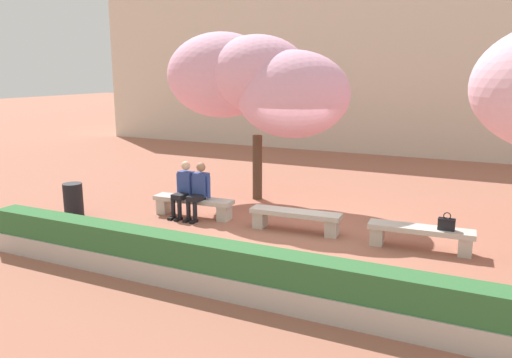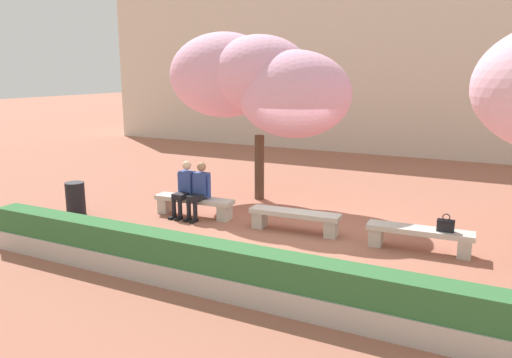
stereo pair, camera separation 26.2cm
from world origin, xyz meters
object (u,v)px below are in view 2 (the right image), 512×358
handbag (446,225)px  cherry_tree_main (256,81)px  stone_bench_center (419,235)px  trash_bin (76,199)px  stone_bench_west_end (194,203)px  person_seated_left (185,187)px  stone_bench_near_west (295,218)px  person_seated_right (200,188)px

handbag → cherry_tree_main: cherry_tree_main is taller
cherry_tree_main → stone_bench_center: bearing=-24.7°
stone_bench_center → cherry_tree_main: bearing=155.3°
stone_bench_center → trash_bin: bearing=-171.3°
stone_bench_west_end → person_seated_left: (-0.21, -0.05, 0.39)m
handbag → trash_bin: handbag is taller
person_seated_left → handbag: 5.73m
stone_bench_near_west → handbag: bearing=0.1°
person_seated_left → person_seated_right: size_ratio=1.00×
person_seated_right → trash_bin: person_seated_right is taller
stone_bench_center → person_seated_right: 4.88m
trash_bin → person_seated_left: bearing=25.5°
person_seated_right → cherry_tree_main: 3.21m
stone_bench_center → cherry_tree_main: cherry_tree_main is taller
person_seated_left → cherry_tree_main: bearing=69.4°
stone_bench_center → trash_bin: size_ratio=2.51×
handbag → trash_bin: (-8.07, -1.18, -0.19)m
person_seated_right → stone_bench_center: bearing=0.6°
person_seated_left → trash_bin: person_seated_left is taller
stone_bench_near_west → stone_bench_center: same height
person_seated_right → handbag: bearing=0.7°
trash_bin → stone_bench_center: bearing=8.7°
stone_bench_center → handbag: handbag is taller
stone_bench_center → handbag: size_ratio=5.78×
trash_bin → handbag: bearing=8.3°
person_seated_right → trash_bin: (-2.75, -1.11, -0.31)m
stone_bench_west_end → person_seated_right: bearing=-14.9°
cherry_tree_main → trash_bin: (-3.13, -3.23, -2.69)m
trash_bin → person_seated_right: bearing=22.1°
stone_bench_near_west → stone_bench_center: 2.54m
stone_bench_west_end → stone_bench_near_west: (2.54, 0.00, 0.00)m
stone_bench_center → person_seated_left: size_ratio=1.52×
stone_bench_center → trash_bin: (-7.62, -1.17, 0.08)m
stone_bench_near_west → person_seated_left: (-2.74, -0.05, 0.39)m
person_seated_left → trash_bin: bearing=-154.5°
person_seated_left → person_seated_right: 0.41m
stone_bench_west_end → cherry_tree_main: (0.59, 2.06, 2.77)m
cherry_tree_main → handbag: bearing=-22.6°
stone_bench_near_west → stone_bench_center: size_ratio=1.00×
stone_bench_near_west → trash_bin: bearing=-167.1°
stone_bench_near_west → stone_bench_west_end: bearing=180.0°
stone_bench_center → cherry_tree_main: 5.66m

